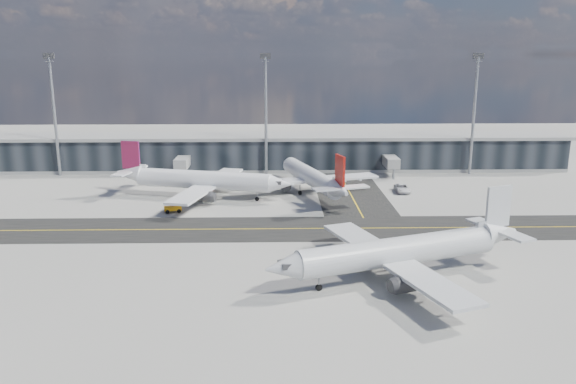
# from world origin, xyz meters

# --- Properties ---
(ground) EXTENTS (300.00, 300.00, 0.00)m
(ground) POSITION_xyz_m (0.00, 0.00, 0.00)
(ground) COLOR gray
(ground) RESTS_ON ground
(taxiway_lanes) EXTENTS (180.00, 63.00, 0.03)m
(taxiway_lanes) POSITION_xyz_m (3.91, 10.74, 0.01)
(taxiway_lanes) COLOR black
(taxiway_lanes) RESTS_ON ground
(terminal_concourse) EXTENTS (152.00, 19.80, 8.80)m
(terminal_concourse) POSITION_xyz_m (0.04, 54.93, 4.09)
(terminal_concourse) COLOR black
(terminal_concourse) RESTS_ON ground
(floodlight_masts) EXTENTS (102.50, 0.70, 28.90)m
(floodlight_masts) POSITION_xyz_m (0.00, 48.00, 15.61)
(floodlight_masts) COLOR gray
(floodlight_masts) RESTS_ON ground
(airliner_af) EXTENTS (37.31, 32.09, 11.18)m
(airliner_af) POSITION_xyz_m (-12.95, 25.52, 3.69)
(airliner_af) COLOR silver
(airliner_af) RESTS_ON ground
(airliner_redtail) EXTENTS (30.45, 35.34, 10.66)m
(airliner_redtail) POSITION_xyz_m (9.80, 28.44, 3.52)
(airliner_redtail) COLOR silver
(airliner_redtail) RESTS_ON ground
(airliner_near) EXTENTS (36.30, 31.36, 11.08)m
(airliner_near) POSITION_xyz_m (18.61, -17.58, 3.66)
(airliner_near) COLOR silver
(airliner_near) RESTS_ON ground
(baggage_tug) EXTENTS (3.43, 2.28, 1.98)m
(baggage_tug) POSITION_xyz_m (-16.58, 14.61, 0.99)
(baggage_tug) COLOR #F69E0C
(baggage_tug) RESTS_ON ground
(service_van) EXTENTS (2.89, 6.07, 1.67)m
(service_van) POSITION_xyz_m (29.24, 29.30, 0.84)
(service_van) COLOR silver
(service_van) RESTS_ON ground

